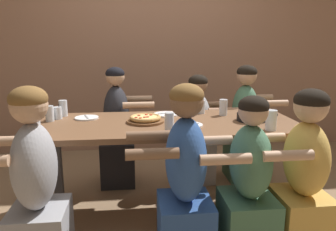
{
  "coord_description": "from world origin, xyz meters",
  "views": [
    {
      "loc": [
        -0.27,
        -2.41,
        1.36
      ],
      "look_at": [
        0.0,
        0.0,
        0.81
      ],
      "focal_mm": 35.0,
      "sensor_mm": 36.0,
      "label": 1
    }
  ],
  "objects_px": {
    "diner_near_left": "(36,193)",
    "cocktail_glass_blue": "(58,114)",
    "empty_plate_b": "(166,114)",
    "diner_far_right": "(244,128)",
    "empty_plate_a": "(190,125)",
    "drinking_glass_e": "(50,115)",
    "skillet_bowl": "(252,113)",
    "drinking_glass_d": "(223,108)",
    "drinking_glass_b": "(271,121)",
    "drinking_glass_f": "(169,124)",
    "diner_near_right": "(303,183)",
    "pizza_board_main": "(145,119)",
    "drinking_glass_c": "(35,129)",
    "drinking_glass_g": "(63,109)",
    "drinking_glass_a": "(201,107)",
    "diner_far_midright": "(197,134)",
    "diner_near_midright": "(248,190)",
    "empty_plate_c": "(87,118)",
    "diner_near_center": "(185,186)",
    "diner_far_midleft": "(118,133)"
  },
  "relations": [
    {
      "from": "diner_far_right",
      "to": "diner_near_left",
      "type": "relative_size",
      "value": 1.01
    },
    {
      "from": "skillet_bowl",
      "to": "diner_near_left",
      "type": "height_order",
      "value": "diner_near_left"
    },
    {
      "from": "drinking_glass_d",
      "to": "diner_near_left",
      "type": "height_order",
      "value": "diner_near_left"
    },
    {
      "from": "drinking_glass_g",
      "to": "diner_near_left",
      "type": "relative_size",
      "value": 0.12
    },
    {
      "from": "pizza_board_main",
      "to": "cocktail_glass_blue",
      "type": "xyz_separation_m",
      "value": [
        -0.69,
        0.19,
        0.02
      ]
    },
    {
      "from": "empty_plate_a",
      "to": "drinking_glass_e",
      "type": "height_order",
      "value": "drinking_glass_e"
    },
    {
      "from": "diner_far_right",
      "to": "diner_near_right",
      "type": "relative_size",
      "value": 1.05
    },
    {
      "from": "skillet_bowl",
      "to": "drinking_glass_e",
      "type": "height_order",
      "value": "skillet_bowl"
    },
    {
      "from": "empty_plate_a",
      "to": "drinking_glass_a",
      "type": "relative_size",
      "value": 1.69
    },
    {
      "from": "cocktail_glass_blue",
      "to": "drinking_glass_e",
      "type": "relative_size",
      "value": 1.0
    },
    {
      "from": "drinking_glass_b",
      "to": "diner_far_midright",
      "type": "xyz_separation_m",
      "value": [
        -0.32,
        0.94,
        -0.34
      ]
    },
    {
      "from": "empty_plate_b",
      "to": "cocktail_glass_blue",
      "type": "bearing_deg",
      "value": -177.0
    },
    {
      "from": "skillet_bowl",
      "to": "diner_near_left",
      "type": "bearing_deg",
      "value": -157.91
    },
    {
      "from": "diner_far_midleft",
      "to": "diner_far_right",
      "type": "distance_m",
      "value": 1.25
    },
    {
      "from": "skillet_bowl",
      "to": "drinking_glass_d",
      "type": "height_order",
      "value": "skillet_bowl"
    },
    {
      "from": "drinking_glass_c",
      "to": "drinking_glass_e",
      "type": "relative_size",
      "value": 1.19
    },
    {
      "from": "pizza_board_main",
      "to": "skillet_bowl",
      "type": "height_order",
      "value": "skillet_bowl"
    },
    {
      "from": "pizza_board_main",
      "to": "cocktail_glass_blue",
      "type": "relative_size",
      "value": 2.35
    },
    {
      "from": "drinking_glass_b",
      "to": "drinking_glass_e",
      "type": "relative_size",
      "value": 1.17
    },
    {
      "from": "diner_far_right",
      "to": "diner_near_left",
      "type": "xyz_separation_m",
      "value": [
        -1.66,
        -1.26,
        0.0
      ]
    },
    {
      "from": "skillet_bowl",
      "to": "drinking_glass_e",
      "type": "distance_m",
      "value": 1.56
    },
    {
      "from": "drinking_glass_d",
      "to": "drinking_glass_f",
      "type": "distance_m",
      "value": 0.69
    },
    {
      "from": "cocktail_glass_blue",
      "to": "diner_near_center",
      "type": "relative_size",
      "value": 0.11
    },
    {
      "from": "empty_plate_a",
      "to": "diner_near_right",
      "type": "relative_size",
      "value": 0.17
    },
    {
      "from": "empty_plate_c",
      "to": "drinking_glass_g",
      "type": "relative_size",
      "value": 1.42
    },
    {
      "from": "drinking_glass_b",
      "to": "diner_far_right",
      "type": "bearing_deg",
      "value": 80.76
    },
    {
      "from": "diner_far_right",
      "to": "cocktail_glass_blue",
      "type": "bearing_deg",
      "value": -75.64
    },
    {
      "from": "empty_plate_c",
      "to": "empty_plate_a",
      "type": "bearing_deg",
      "value": -22.37
    },
    {
      "from": "drinking_glass_f",
      "to": "diner_near_right",
      "type": "bearing_deg",
      "value": -23.0
    },
    {
      "from": "drinking_glass_f",
      "to": "drinking_glass_g",
      "type": "bearing_deg",
      "value": 144.13
    },
    {
      "from": "pizza_board_main",
      "to": "diner_far_midright",
      "type": "bearing_deg",
      "value": 49.37
    },
    {
      "from": "skillet_bowl",
      "to": "drinking_glass_g",
      "type": "distance_m",
      "value": 1.52
    },
    {
      "from": "diner_far_right",
      "to": "drinking_glass_d",
      "type": "bearing_deg",
      "value": -38.27
    },
    {
      "from": "drinking_glass_b",
      "to": "drinking_glass_d",
      "type": "distance_m",
      "value": 0.53
    },
    {
      "from": "empty_plate_a",
      "to": "empty_plate_c",
      "type": "relative_size",
      "value": 1.01
    },
    {
      "from": "diner_near_left",
      "to": "cocktail_glass_blue",
      "type": "bearing_deg",
      "value": 2.57
    },
    {
      "from": "drinking_glass_c",
      "to": "diner_far_midright",
      "type": "xyz_separation_m",
      "value": [
        1.24,
        0.96,
        -0.34
      ]
    },
    {
      "from": "drinking_glass_g",
      "to": "drinking_glass_c",
      "type": "bearing_deg",
      "value": -94.38
    },
    {
      "from": "drinking_glass_b",
      "to": "drinking_glass_f",
      "type": "height_order",
      "value": "drinking_glass_b"
    },
    {
      "from": "pizza_board_main",
      "to": "empty_plate_a",
      "type": "xyz_separation_m",
      "value": [
        0.32,
        -0.14,
        -0.02
      ]
    },
    {
      "from": "diner_far_right",
      "to": "diner_far_midright",
      "type": "bearing_deg",
      "value": -90.0
    },
    {
      "from": "drinking_glass_b",
      "to": "diner_far_right",
      "type": "xyz_separation_m",
      "value": [
        0.15,
        0.94,
        -0.3
      ]
    },
    {
      "from": "drinking_glass_b",
      "to": "diner_near_midright",
      "type": "bearing_deg",
      "value": -129.19
    },
    {
      "from": "diner_near_midright",
      "to": "diner_near_right",
      "type": "distance_m",
      "value": 0.35
    },
    {
      "from": "drinking_glass_a",
      "to": "diner_far_midright",
      "type": "bearing_deg",
      "value": 82.34
    },
    {
      "from": "empty_plate_a",
      "to": "drinking_glass_a",
      "type": "bearing_deg",
      "value": 67.66
    },
    {
      "from": "empty_plate_c",
      "to": "diner_near_center",
      "type": "bearing_deg",
      "value": -50.69
    },
    {
      "from": "drinking_glass_c",
      "to": "drinking_glass_g",
      "type": "height_order",
      "value": "drinking_glass_c"
    },
    {
      "from": "drinking_glass_f",
      "to": "diner_near_left",
      "type": "xyz_separation_m",
      "value": [
        -0.8,
        -0.34,
        -0.3
      ]
    },
    {
      "from": "pizza_board_main",
      "to": "diner_far_midleft",
      "type": "xyz_separation_m",
      "value": [
        -0.24,
        0.62,
        -0.28
      ]
    }
  ]
}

